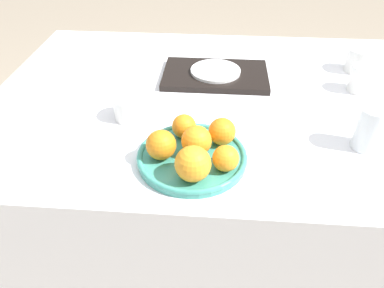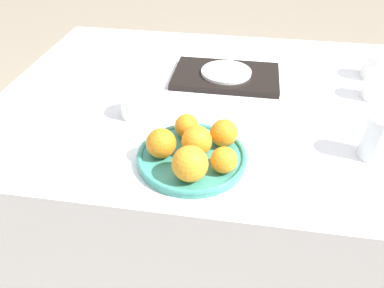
% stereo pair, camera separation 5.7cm
% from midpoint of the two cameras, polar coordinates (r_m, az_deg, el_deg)
% --- Properties ---
extents(ground_plane, '(12.00, 12.00, 0.00)m').
position_cam_midpoint_polar(ground_plane, '(1.64, 4.22, -14.60)').
color(ground_plane, gray).
extents(table, '(1.37, 1.00, 0.70)m').
position_cam_midpoint_polar(table, '(1.38, 4.87, -5.51)').
color(table, white).
rests_on(table, ground_plane).
extents(fruit_platter, '(0.27, 0.27, 0.02)m').
position_cam_midpoint_polar(fruit_platter, '(0.90, 1.80, -1.99)').
color(fruit_platter, teal).
rests_on(fruit_platter, table).
extents(orange_0, '(0.06, 0.06, 0.06)m').
position_cam_midpoint_polar(orange_0, '(0.94, 0.89, 2.74)').
color(orange_0, orange).
rests_on(orange_0, fruit_platter).
extents(orange_1, '(0.07, 0.07, 0.07)m').
position_cam_midpoint_polar(orange_1, '(0.88, 2.57, 0.42)').
color(orange_1, orange).
rests_on(orange_1, fruit_platter).
extents(orange_2, '(0.07, 0.07, 0.07)m').
position_cam_midpoint_polar(orange_2, '(0.92, 6.64, 1.65)').
color(orange_2, orange).
rests_on(orange_2, fruit_platter).
extents(orange_3, '(0.07, 0.07, 0.07)m').
position_cam_midpoint_polar(orange_3, '(0.88, -2.88, 0.06)').
color(orange_3, orange).
rests_on(orange_3, fruit_platter).
extents(orange_4, '(0.08, 0.08, 0.08)m').
position_cam_midpoint_polar(orange_4, '(0.81, 1.69, -3.08)').
color(orange_4, orange).
rests_on(orange_4, fruit_platter).
extents(orange_5, '(0.06, 0.06, 0.06)m').
position_cam_midpoint_polar(orange_5, '(0.84, 6.83, -2.48)').
color(orange_5, orange).
rests_on(orange_5, fruit_platter).
extents(water_glass, '(0.07, 0.07, 0.11)m').
position_cam_midpoint_polar(water_glass, '(1.00, 27.80, 0.86)').
color(water_glass, silver).
rests_on(water_glass, table).
extents(serving_tray, '(0.34, 0.22, 0.02)m').
position_cam_midpoint_polar(serving_tray, '(1.26, 6.50, 10.22)').
color(serving_tray, black).
rests_on(serving_tray, table).
extents(side_plate, '(0.16, 0.16, 0.01)m').
position_cam_midpoint_polar(side_plate, '(1.26, 6.55, 10.83)').
color(side_plate, white).
rests_on(side_plate, serving_tray).
extents(cup_0, '(0.08, 0.08, 0.06)m').
position_cam_midpoint_polar(cup_0, '(1.06, -7.11, 5.83)').
color(cup_0, white).
rests_on(cup_0, table).
extents(cup_1, '(0.09, 0.09, 0.08)m').
position_cam_midpoint_polar(cup_1, '(1.41, 27.30, 10.45)').
color(cup_1, white).
rests_on(cup_1, table).
extents(cup_2, '(0.07, 0.07, 0.08)m').
position_cam_midpoint_polar(cup_2, '(1.27, 27.38, 7.87)').
color(cup_2, white).
rests_on(cup_2, table).
extents(napkin, '(0.12, 0.11, 0.01)m').
position_cam_midpoint_polar(napkin, '(1.15, -21.77, 4.29)').
color(napkin, silver).
rests_on(napkin, table).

